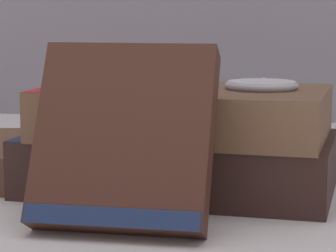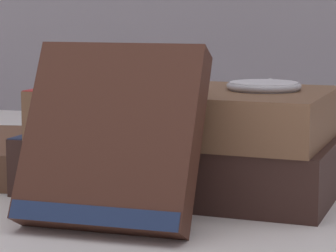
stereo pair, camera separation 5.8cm
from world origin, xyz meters
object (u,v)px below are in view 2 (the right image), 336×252
object	(u,v)px
book_flat_bottom	(175,163)
pocket_watch	(264,86)
book_leaning_front	(111,144)
book_flat_top	(180,112)

from	to	relation	value
book_flat_bottom	pocket_watch	size ratio (longest dim) A/B	4.11
book_leaning_front	pocket_watch	bearing A→B (deg)	55.17
book_flat_top	book_leaning_front	world-z (taller)	book_leaning_front
book_flat_top	pocket_watch	world-z (taller)	pocket_watch
book_flat_bottom	book_flat_top	size ratio (longest dim) A/B	1.09
book_flat_bottom	book_flat_top	xyz separation A→B (m)	(0.00, -0.00, 0.04)
book_leaning_front	pocket_watch	world-z (taller)	book_leaning_front
book_flat_bottom	pocket_watch	distance (m)	0.09
book_flat_bottom	pocket_watch	bearing A→B (deg)	5.52
book_flat_bottom	book_leaning_front	distance (m)	0.11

